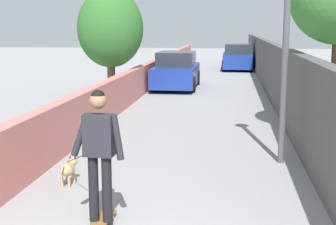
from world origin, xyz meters
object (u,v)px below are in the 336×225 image
tree_left_mid (110,29)px  lamp_post (288,3)px  skateboard (101,222)px  car_far (237,58)px  person_skateboarder (99,145)px  car_near (176,71)px  dog (69,169)px

tree_left_mid → lamp_post: bearing=-145.5°
skateboard → car_far: (23.81, -2.04, 0.65)m
tree_left_mid → person_skateboarder: size_ratio=2.26×
car_near → dog: bearing=178.4°
tree_left_mid → dog: (-9.43, -1.63, -2.23)m
tree_left_mid → person_skateboarder: bearing=-166.7°
dog → car_far: bearing=-7.7°
lamp_post → skateboard: bearing=142.0°
person_skateboarder → car_near: bearing=2.5°
skateboard → dog: bearing=31.6°
skateboard → car_far: 23.90m
tree_left_mid → lamp_post: (-7.65, -5.25, 0.51)m
person_skateboarder → dog: 2.04m
tree_left_mid → lamp_post: lamp_post is taller
dog → skateboard: bearing=-148.4°
dog → car_near: size_ratio=0.46×
tree_left_mid → skateboard: bearing=-166.7°
skateboard → person_skateboarder: person_skateboarder is taller
car_far → lamp_post: bearing=-178.3°
skateboard → dog: dog is taller
lamp_post → car_far: lamp_post is taller
tree_left_mid → car_near: size_ratio=0.95×
car_near → skateboard: bearing=-177.5°
car_near → car_far: same height
car_far → skateboard: bearing=175.1°
dog → car_far: size_ratio=0.43×
lamp_post → dog: bearing=116.3°
tree_left_mid → car_near: bearing=-30.7°
lamp_post → person_skateboarder: lamp_post is taller
skateboard → dog: (1.59, 0.98, 0.21)m
skateboard → car_near: size_ratio=0.20×
tree_left_mid → person_skateboarder: 11.41m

